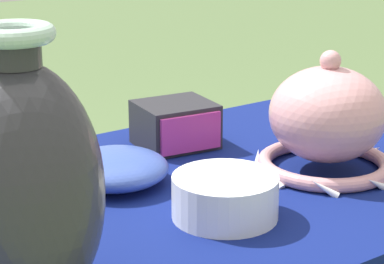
% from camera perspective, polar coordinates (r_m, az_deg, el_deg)
% --- Properties ---
extents(display_table, '(1.26, 0.61, 0.71)m').
position_cam_1_polar(display_table, '(1.07, -3.16, -9.58)').
color(display_table, brown).
rests_on(display_table, ground_plane).
extents(vase_tall_bulbous, '(0.16, 0.16, 0.30)m').
position_cam_1_polar(vase_tall_bulbous, '(0.75, -12.62, -4.17)').
color(vase_tall_bulbous, '#2D2D33').
rests_on(vase_tall_bulbous, display_table).
extents(vase_dome_bell, '(0.22, 0.22, 0.19)m').
position_cam_1_polar(vase_dome_bell, '(1.15, 10.24, 0.70)').
color(vase_dome_bell, '#D19399').
rests_on(vase_dome_bell, display_table).
extents(mosaic_tile_box, '(0.14, 0.13, 0.07)m').
position_cam_1_polar(mosaic_tile_box, '(1.26, -1.25, 0.56)').
color(mosaic_tile_box, '#232328').
rests_on(mosaic_tile_box, display_table).
extents(bowl_shallow_cobalt, '(0.16, 0.16, 0.05)m').
position_cam_1_polar(bowl_shallow_cobalt, '(1.10, -5.74, -2.75)').
color(bowl_shallow_cobalt, '#3851A8').
rests_on(bowl_shallow_cobalt, display_table).
extents(pot_squat_porcelain, '(0.14, 0.14, 0.06)m').
position_cam_1_polar(pot_squat_porcelain, '(0.99, 2.53, -4.95)').
color(pot_squat_porcelain, white).
rests_on(pot_squat_porcelain, display_table).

